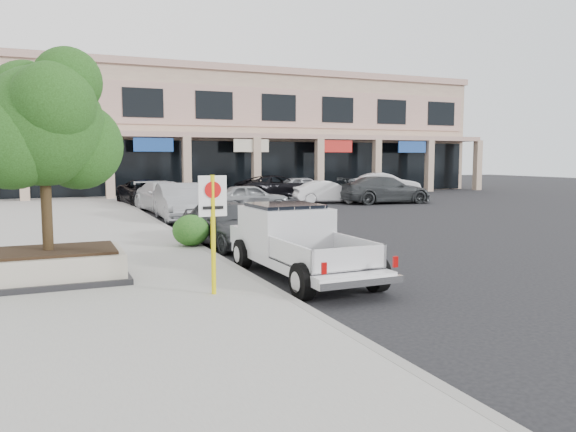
{
  "coord_description": "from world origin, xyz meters",
  "views": [
    {
      "loc": [
        -5.64,
        -10.65,
        2.79
      ],
      "look_at": [
        -0.45,
        1.5,
        1.4
      ],
      "focal_mm": 35.0,
      "sensor_mm": 36.0,
      "label": 1
    }
  ],
  "objects_px": {
    "no_parking_sign": "(213,218)",
    "lot_car_c": "(385,190)",
    "lot_car_e": "(305,187)",
    "lot_car_d": "(277,187)",
    "planter_tree": "(50,127)",
    "lot_car_a": "(251,197)",
    "curb_car_c": "(166,197)",
    "lot_car_f": "(385,184)",
    "curb_car_a": "(227,223)",
    "curb_car_b": "(180,202)",
    "pickup_truck": "(302,243)",
    "curb_car_d": "(146,193)",
    "lot_car_b": "(328,192)",
    "planter": "(49,266)"
  },
  "relations": [
    {
      "from": "no_parking_sign",
      "to": "lot_car_c",
      "type": "bearing_deg",
      "value": 49.37
    },
    {
      "from": "lot_car_e",
      "to": "lot_car_d",
      "type": "bearing_deg",
      "value": 82.99
    },
    {
      "from": "planter_tree",
      "to": "lot_car_a",
      "type": "relative_size",
      "value": 0.98
    },
    {
      "from": "no_parking_sign",
      "to": "lot_car_c",
      "type": "xyz_separation_m",
      "value": [
        15.89,
        18.52,
        -0.82
      ]
    },
    {
      "from": "curb_car_c",
      "to": "lot_car_f",
      "type": "relative_size",
      "value": 1.06
    },
    {
      "from": "curb_car_a",
      "to": "curb_car_b",
      "type": "height_order",
      "value": "curb_car_b"
    },
    {
      "from": "curb_car_b",
      "to": "curb_car_c",
      "type": "xyz_separation_m",
      "value": [
        0.18,
        4.17,
        -0.05
      ]
    },
    {
      "from": "pickup_truck",
      "to": "lot_car_d",
      "type": "height_order",
      "value": "pickup_truck"
    },
    {
      "from": "curb_car_d",
      "to": "lot_car_b",
      "type": "xyz_separation_m",
      "value": [
        10.46,
        -2.51,
        -0.07
      ]
    },
    {
      "from": "planter",
      "to": "curb_car_a",
      "type": "bearing_deg",
      "value": 37.4
    },
    {
      "from": "curb_car_d",
      "to": "lot_car_f",
      "type": "height_order",
      "value": "lot_car_f"
    },
    {
      "from": "pickup_truck",
      "to": "lot_car_a",
      "type": "xyz_separation_m",
      "value": [
        4.48,
        16.36,
        -0.14
      ]
    },
    {
      "from": "curb_car_c",
      "to": "lot_car_d",
      "type": "xyz_separation_m",
      "value": [
        8.9,
        6.86,
        0.01
      ]
    },
    {
      "from": "lot_car_c",
      "to": "curb_car_d",
      "type": "bearing_deg",
      "value": 79.39
    },
    {
      "from": "lot_car_e",
      "to": "planter",
      "type": "bearing_deg",
      "value": 149.52
    },
    {
      "from": "planter_tree",
      "to": "curb_car_d",
      "type": "distance_m",
      "value": 20.8
    },
    {
      "from": "curb_car_a",
      "to": "lot_car_f",
      "type": "distance_m",
      "value": 24.89
    },
    {
      "from": "lot_car_b",
      "to": "lot_car_d",
      "type": "distance_m",
      "value": 5.17
    },
    {
      "from": "curb_car_c",
      "to": "lot_car_a",
      "type": "distance_m",
      "value": 4.38
    },
    {
      "from": "planter",
      "to": "lot_car_b",
      "type": "distance_m",
      "value": 23.61
    },
    {
      "from": "pickup_truck",
      "to": "curb_car_c",
      "type": "height_order",
      "value": "pickup_truck"
    },
    {
      "from": "planter_tree",
      "to": "lot_car_d",
      "type": "distance_m",
      "value": 26.75
    },
    {
      "from": "lot_car_a",
      "to": "lot_car_d",
      "type": "xyz_separation_m",
      "value": [
        4.57,
        7.55,
        0.09
      ]
    },
    {
      "from": "curb_car_a",
      "to": "lot_car_a",
      "type": "relative_size",
      "value": 1.06
    },
    {
      "from": "curb_car_a",
      "to": "lot_car_c",
      "type": "xyz_separation_m",
      "value": [
        13.66,
        12.09,
        0.08
      ]
    },
    {
      "from": "planter",
      "to": "planter_tree",
      "type": "height_order",
      "value": "planter_tree"
    },
    {
      "from": "curb_car_d",
      "to": "curb_car_c",
      "type": "bearing_deg",
      "value": -92.31
    },
    {
      "from": "lot_car_e",
      "to": "lot_car_c",
      "type": "bearing_deg",
      "value": -151.86
    },
    {
      "from": "lot_car_a",
      "to": "lot_car_b",
      "type": "xyz_separation_m",
      "value": [
        5.87,
        2.55,
        -0.02
      ]
    },
    {
      "from": "planter_tree",
      "to": "curb_car_c",
      "type": "height_order",
      "value": "planter_tree"
    },
    {
      "from": "planter",
      "to": "curb_car_d",
      "type": "height_order",
      "value": "curb_car_d"
    },
    {
      "from": "pickup_truck",
      "to": "lot_car_d",
      "type": "xyz_separation_m",
      "value": [
        9.06,
        23.91,
        -0.05
      ]
    },
    {
      "from": "lot_car_c",
      "to": "lot_car_f",
      "type": "xyz_separation_m",
      "value": [
        3.68,
        5.77,
        0.01
      ]
    },
    {
      "from": "lot_car_a",
      "to": "lot_car_e",
      "type": "bearing_deg",
      "value": -37.61
    },
    {
      "from": "no_parking_sign",
      "to": "curb_car_d",
      "type": "height_order",
      "value": "no_parking_sign"
    },
    {
      "from": "planter_tree",
      "to": "pickup_truck",
      "type": "height_order",
      "value": "planter_tree"
    },
    {
      "from": "planter_tree",
      "to": "planter",
      "type": "bearing_deg",
      "value": -131.03
    },
    {
      "from": "curb_car_a",
      "to": "curb_car_b",
      "type": "bearing_deg",
      "value": 80.9
    },
    {
      "from": "curb_car_d",
      "to": "lot_car_d",
      "type": "bearing_deg",
      "value": 9.36
    },
    {
      "from": "no_parking_sign",
      "to": "curb_car_a",
      "type": "relative_size",
      "value": 0.53
    },
    {
      "from": "pickup_truck",
      "to": "lot_car_a",
      "type": "distance_m",
      "value": 16.96
    },
    {
      "from": "curb_car_b",
      "to": "lot_car_d",
      "type": "distance_m",
      "value": 14.28
    },
    {
      "from": "planter_tree",
      "to": "curb_car_a",
      "type": "xyz_separation_m",
      "value": [
        5.02,
        3.79,
        -2.68
      ]
    },
    {
      "from": "pickup_truck",
      "to": "curb_car_d",
      "type": "xyz_separation_m",
      "value": [
        -0.11,
        21.42,
        -0.09
      ]
    },
    {
      "from": "no_parking_sign",
      "to": "pickup_truck",
      "type": "xyz_separation_m",
      "value": [
        2.43,
        1.2,
        -0.8
      ]
    },
    {
      "from": "curb_car_d",
      "to": "lot_car_b",
      "type": "bearing_deg",
      "value": -19.35
    },
    {
      "from": "pickup_truck",
      "to": "curb_car_a",
      "type": "bearing_deg",
      "value": 90.87
    },
    {
      "from": "curb_car_b",
      "to": "lot_car_b",
      "type": "relative_size",
      "value": 1.22
    },
    {
      "from": "no_parking_sign",
      "to": "curb_car_a",
      "type": "bearing_deg",
      "value": 70.86
    },
    {
      "from": "curb_car_c",
      "to": "lot_car_c",
      "type": "distance_m",
      "value": 13.31
    }
  ]
}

